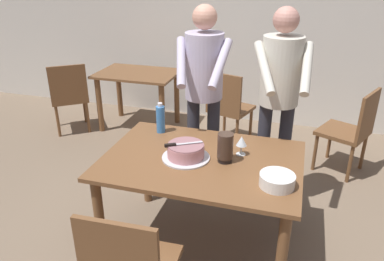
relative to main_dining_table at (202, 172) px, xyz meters
name	(u,v)px	position (x,y,z in m)	size (l,w,h in m)	color
ground_plane	(201,242)	(0.00, 0.00, -0.64)	(14.00, 14.00, 0.00)	#7A6651
back_wall	(258,19)	(0.00, 2.66, 0.71)	(10.00, 0.12, 2.70)	silver
main_dining_table	(202,172)	(0.00, 0.00, 0.00)	(1.39, 0.97, 0.75)	brown
cake_on_platter	(186,152)	(-0.11, -0.03, 0.16)	(0.34, 0.34, 0.11)	silver
cake_knife	(176,145)	(-0.17, -0.06, 0.23)	(0.24, 0.15, 0.02)	silver
plate_stack	(277,180)	(0.54, -0.21, 0.15)	(0.22, 0.22, 0.08)	white
wine_glass_near	(242,142)	(0.25, 0.14, 0.21)	(0.08, 0.08, 0.14)	silver
water_bottle	(161,119)	(-0.44, 0.34, 0.23)	(0.07, 0.07, 0.25)	#387AC6
hurricane_lamp	(225,148)	(0.16, 0.01, 0.22)	(0.11, 0.11, 0.21)	black
person_cutting_cake	(204,84)	(-0.18, 0.70, 0.44)	(0.46, 0.57, 1.72)	#2D2D38
person_standing_beside	(279,89)	(0.45, 0.73, 0.44)	(0.46, 0.58, 1.72)	#2D2D38
background_table	(138,85)	(-1.38, 1.96, -0.06)	(1.00, 0.70, 0.74)	brown
background_chair_0	(351,129)	(1.15, 1.48, -0.15)	(0.59, 0.59, 0.90)	brown
background_chair_1	(228,106)	(-0.17, 1.77, -0.15)	(0.55, 0.55, 0.90)	brown
background_chair_3	(69,95)	(-2.15, 1.57, -0.15)	(0.62, 0.62, 0.90)	brown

